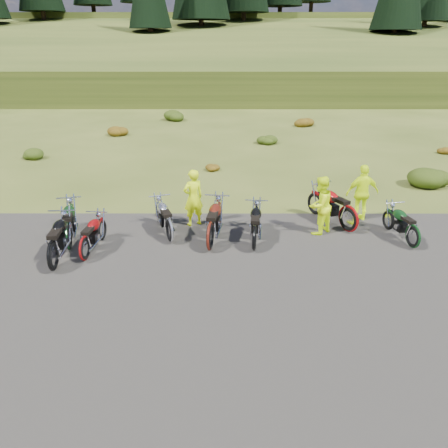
{
  "coord_description": "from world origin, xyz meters",
  "views": [
    {
      "loc": [
        0.21,
        -9.37,
        5.32
      ],
      "look_at": [
        0.2,
        0.98,
        0.93
      ],
      "focal_mm": 35.0,
      "sensor_mm": 36.0,
      "label": 1
    }
  ],
  "objects_px": {
    "person_middle": "(193,199)",
    "motorcycle_7": "(411,248)",
    "motorcycle_3": "(170,243)",
    "motorcycle_0": "(55,270)"
  },
  "relations": [
    {
      "from": "person_middle",
      "to": "motorcycle_7",
      "type": "bearing_deg",
      "value": 135.54
    },
    {
      "from": "motorcycle_3",
      "to": "motorcycle_7",
      "type": "relative_size",
      "value": 1.09
    },
    {
      "from": "motorcycle_3",
      "to": "person_middle",
      "type": "distance_m",
      "value": 1.64
    },
    {
      "from": "motorcycle_0",
      "to": "person_middle",
      "type": "xyz_separation_m",
      "value": [
        3.28,
        2.87,
        0.88
      ]
    },
    {
      "from": "motorcycle_3",
      "to": "person_middle",
      "type": "relative_size",
      "value": 1.15
    },
    {
      "from": "motorcycle_7",
      "to": "motorcycle_3",
      "type": "bearing_deg",
      "value": 75.36
    },
    {
      "from": "motorcycle_3",
      "to": "motorcycle_7",
      "type": "distance_m",
      "value": 6.7
    },
    {
      "from": "motorcycle_7",
      "to": "person_middle",
      "type": "distance_m",
      "value": 6.37
    },
    {
      "from": "motorcycle_0",
      "to": "motorcycle_7",
      "type": "bearing_deg",
      "value": -86.8
    },
    {
      "from": "motorcycle_3",
      "to": "motorcycle_7",
      "type": "height_order",
      "value": "motorcycle_3"
    }
  ]
}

